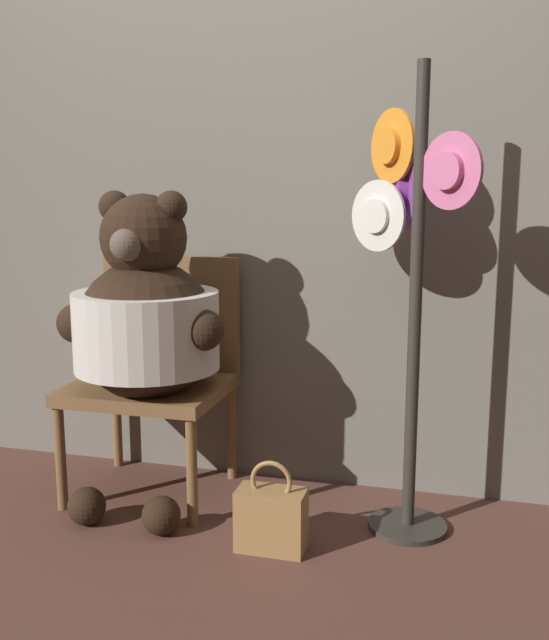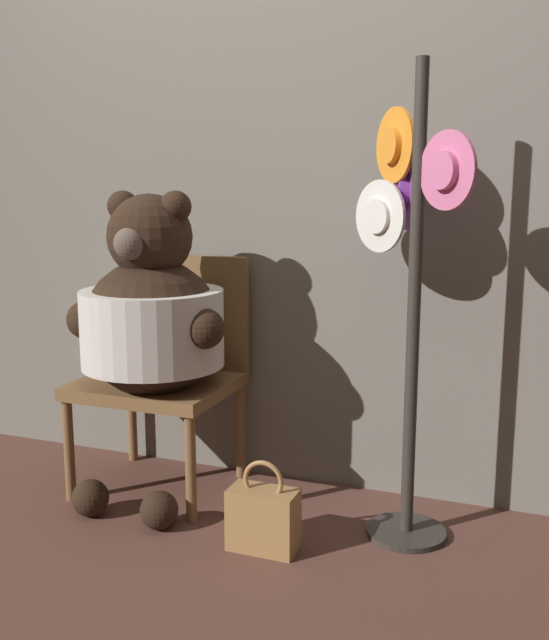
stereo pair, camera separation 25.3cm
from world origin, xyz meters
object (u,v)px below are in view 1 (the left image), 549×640
object	(u,v)px
chair	(158,365)
teddy_bear	(146,321)
handbag_on_ground	(271,518)
hat_display_rack	(409,265)

from	to	relation	value
chair	teddy_bear	world-z (taller)	teddy_bear
teddy_bear	handbag_on_ground	world-z (taller)	teddy_bear
chair	handbag_on_ground	bearing A→B (deg)	-34.85
handbag_on_ground	teddy_bear	bearing A→B (deg)	156.64
hat_display_rack	handbag_on_ground	world-z (taller)	hat_display_rack
chair	hat_display_rack	world-z (taller)	hat_display_rack
chair	hat_display_rack	xyz separation A→B (m)	(0.99, -0.09, 0.44)
chair	hat_display_rack	size ratio (longest dim) A/B	0.58
hat_display_rack	handbag_on_ground	xyz separation A→B (m)	(-0.40, -0.32, -0.83)
chair	handbag_on_ground	distance (m)	0.81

